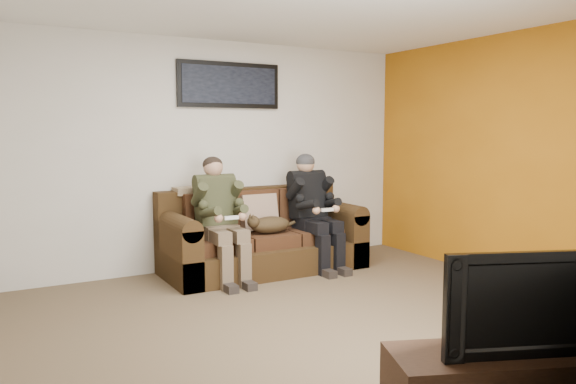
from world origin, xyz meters
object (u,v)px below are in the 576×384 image
framed_poster (229,85)px  sofa (261,239)px  cat (269,224)px  person_left (220,211)px  person_right (313,204)px  television (524,300)px

framed_poster → sofa: bearing=-62.6°
sofa → cat: size_ratio=3.40×
person_left → framed_poster: bearing=56.7°
person_right → sofa: bearing=162.0°
sofa → person_right: (0.58, -0.19, 0.39)m
person_left → framed_poster: 1.53m
person_left → television: size_ratio=1.37×
person_left → person_right: 1.15m
person_left → cat: bearing=-1.8°
cat → television: bearing=-95.8°
person_left → television: (0.21, -3.59, -0.02)m
sofa → cat: 0.29m
person_right → television: bearing=-104.8°
television → cat: bearing=106.1°
framed_poster → television: framed_poster is taller
sofa → cat: bearing=-91.6°
person_right → cat: 0.61m
sofa → framed_poster: size_ratio=1.79×
framed_poster → person_left: bearing=-123.3°
person_right → television: size_ratio=1.38×
person_right → television: person_right is taller
person_left → framed_poster: framed_poster is taller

